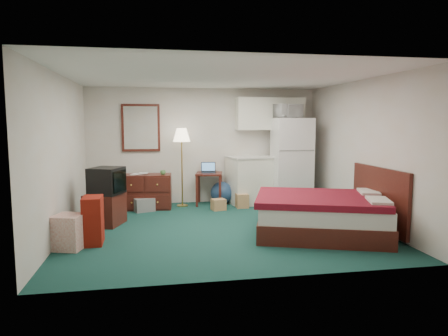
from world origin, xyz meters
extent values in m
cube|color=#13312F|center=(0.00, 0.00, 0.00)|extent=(5.00, 4.50, 0.01)
cube|color=silver|center=(0.00, 0.00, 2.50)|extent=(5.00, 4.50, 0.01)
cube|color=silver|center=(0.00, 2.25, 1.25)|extent=(5.00, 0.01, 2.50)
cube|color=silver|center=(0.00, -2.25, 1.25)|extent=(5.00, 0.01, 2.50)
cube|color=silver|center=(-2.50, 0.00, 1.25)|extent=(0.01, 4.50, 2.50)
cube|color=silver|center=(2.50, 0.00, 1.25)|extent=(0.01, 4.50, 2.50)
sphere|color=navy|center=(0.35, 1.96, 0.24)|extent=(0.51, 0.51, 0.48)
imported|color=silver|center=(1.71, 1.65, 2.03)|extent=(0.59, 0.42, 0.36)
imported|color=tan|center=(-1.54, 1.76, 0.82)|extent=(0.16, 0.07, 0.23)
imported|color=tan|center=(-1.40, 1.85, 0.83)|extent=(0.18, 0.04, 0.24)
imported|color=#4E8346|center=(-0.92, 1.63, 0.77)|extent=(0.13, 0.11, 0.11)
camera|label=1|loc=(-1.10, -6.47, 1.76)|focal=32.00mm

